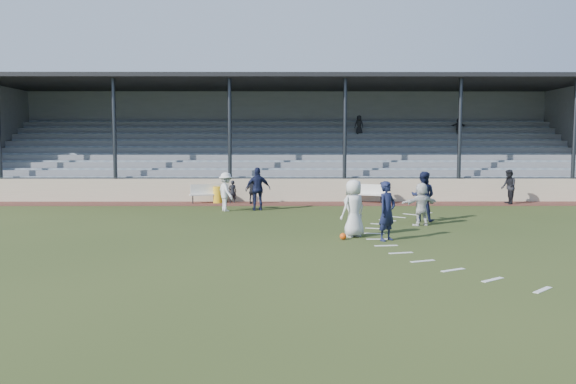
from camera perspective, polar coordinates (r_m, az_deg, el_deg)
The scene contains 19 objects.
ground at distance 17.96m, azimuth 0.03°, elevation -4.83°, with size 90.00×90.00×0.00m, color #2D3917.
cinder_track at distance 28.36m, azimuth -0.07°, elevation -1.19°, with size 34.00×2.00×0.02m, color #4F271F.
retaining_wall at distance 29.35m, azimuth -0.07°, elevation 0.18°, with size 34.00×0.18×1.20m, color #C5B698.
bench_left at distance 28.95m, azimuth -7.97°, elevation 0.03°, with size 2.02×1.10×0.95m.
bench_right at distance 28.90m, azimuth 8.26°, elevation 0.02°, with size 1.99×1.23×0.95m.
trash_bin at distance 28.85m, azimuth -7.10°, elevation -0.27°, with size 0.52×0.52×0.83m, color gold.
football at distance 17.97m, azimuth 5.62°, elevation -4.50°, with size 0.21×0.21×0.21m, color #D3470C.
player_white_lead at distance 18.43m, azimuth 6.68°, elevation -1.66°, with size 0.92×0.60×1.88m, color silver.
player_navy_lead at distance 17.87m, azimuth 10.03°, elevation -1.92°, with size 0.68×0.45×1.88m, color #131836.
player_navy_mid at distance 22.63m, azimuth 13.56°, elevation -0.43°, with size 0.95×0.74×1.96m, color #131836.
player_white_wing at distance 25.42m, azimuth -6.32°, elevation 0.02°, with size 1.13×0.65×1.75m, color silver.
player_navy_wing at distance 25.58m, azimuth -3.07°, elevation 0.31°, with size 1.15×0.48×1.96m, color #131836.
player_white_back at distance 21.42m, azimuth 13.38°, elevation -1.20°, with size 1.49×0.47×1.60m, color silver.
official at distance 30.10m, azimuth 21.50°, elevation 0.50°, with size 0.84×0.65×1.73m, color black.
sub_left_near at distance 28.66m, azimuth -5.66°, elevation 0.03°, with size 0.42×0.28×1.15m, color black.
sub_left_far at distance 28.22m, azimuth -3.65°, elevation 0.04°, with size 0.72×0.30×1.22m, color black.
sub_right at distance 28.98m, azimuth 9.58°, elevation -0.04°, with size 0.69×0.40×1.07m, color black.
grandstand at distance 33.97m, azimuth -0.09°, elevation 3.54°, with size 34.60×9.00×6.61m.
penalty_arc at distance 18.44m, azimuth 12.99°, elevation -4.68°, with size 3.89×14.63×0.01m.
Camera 1 is at (-0.08, -17.69, 3.07)m, focal length 35.00 mm.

